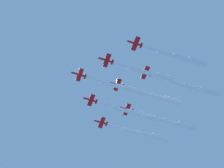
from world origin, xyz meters
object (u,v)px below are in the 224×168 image
Objects in this scene: jet_starboard_mid at (181,58)px; jet_starboard_outer at (193,87)px; jet_port_outer at (145,134)px; jet_starboard_inner at (133,112)px; jet_port_inner at (151,73)px; jet_port_mid at (158,97)px; jet_lead at (122,87)px; jet_trail_port at (171,122)px.

jet_starboard_outer is at bearing -108.91° from jet_starboard_mid.
jet_starboard_inner is at bearing 70.58° from jet_port_outer.
jet_port_mid reaches higher than jet_port_inner.
jet_trail_port reaches higher than jet_lead.
jet_port_mid is at bearing -154.67° from jet_lead.
jet_starboard_inner is 1.03× the size of jet_port_mid.
jet_starboard_outer is at bearing -154.04° from jet_port_inner.
jet_starboard_outer is 1.00× the size of jet_trail_port.
jet_starboard_inner is at bearing -66.26° from jet_port_inner.
jet_starboard_outer is (-24.35, -11.85, -0.22)m from jet_port_inner.
jet_lead is 23.60m from jet_port_mid.
jet_port_outer is at bearing -48.82° from jet_starboard_outer.
jet_lead is 1.00× the size of jet_port_mid.
jet_port_mid is 29.24m from jet_port_outer.
jet_starboard_mid is 0.93× the size of jet_trail_port.
jet_trail_port is (-29.03, -29.97, 0.68)m from jet_lead.
jet_lead is at bearing 45.91° from jet_trail_port.
jet_port_inner is at bearing 72.99° from jet_trail_port.
jet_starboard_mid reaches higher than jet_port_outer.
jet_lead is 0.98× the size of jet_port_inner.
jet_port_mid is at bearing -62.53° from jet_starboard_mid.
jet_port_mid is at bearing -102.17° from jet_port_inner.
jet_port_mid is at bearing 150.47° from jet_starboard_inner.
jet_port_outer is 0.99× the size of jet_trail_port.
jet_lead is 41.72m from jet_trail_port.
jet_port_inner is 46.26m from jet_port_outer.
jet_starboard_mid is at bearing 117.47° from jet_port_mid.
jet_trail_port is at bearing 155.65° from jet_port_outer.
jet_starboard_outer is (-6.78, -19.79, -1.31)m from jet_starboard_mid.
jet_trail_port is at bearing -82.72° from jet_starboard_mid.
jet_port_outer reaches higher than jet_starboard_outer.
jet_starboard_inner is (12.02, -27.32, 0.42)m from jet_port_inner.
jet_starboard_mid is at bearing 113.15° from jet_port_outer.
jet_port_inner is 19.31m from jet_starboard_mid.
jet_port_mid reaches higher than jet_starboard_outer.
jet_port_mid reaches higher than jet_port_outer.
jet_lead is 19.21m from jet_port_inner.
jet_port_mid is 0.96× the size of jet_starboard_mid.
jet_starboard_mid is (-13.63, 26.22, -1.17)m from jet_port_mid.
jet_starboard_outer is at bearing 115.71° from jet_trail_port.
jet_trail_port is (-17.14, 7.76, 0.69)m from jet_port_outer.
jet_lead is 0.89× the size of jet_trail_port.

